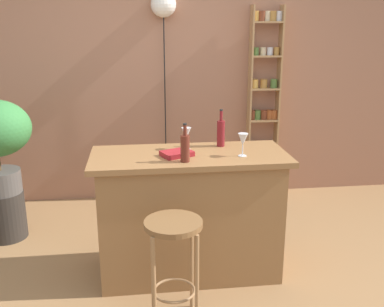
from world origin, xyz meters
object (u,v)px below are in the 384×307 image
(spice_shelf, at_px, (264,100))
(cookbook, at_px, (177,154))
(wine_glass_center, at_px, (186,134))
(pendant_globe_light, at_px, (163,6))
(plant_stool, at_px, (5,215))
(bottle_wine_red, at_px, (221,132))
(wine_glass_left, at_px, (243,140))
(bar_stool, at_px, (174,248))
(bottle_sauce_amber, at_px, (185,147))

(spice_shelf, bearing_deg, cookbook, -124.62)
(wine_glass_center, xyz_separation_m, pendant_globe_light, (-0.06, 1.41, 0.94))
(plant_stool, relative_size, cookbook, 2.04)
(pendant_globe_light, bearing_deg, bottle_wine_red, -76.28)
(wine_glass_left, height_order, pendant_globe_light, pendant_globe_light)
(bar_stool, distance_m, bottle_sauce_amber, 0.68)
(wine_glass_center, relative_size, cookbook, 0.78)
(plant_stool, relative_size, wine_glass_center, 2.61)
(wine_glass_center, bearing_deg, spice_shelf, 54.57)
(wine_glass_center, xyz_separation_m, cookbook, (-0.09, -0.17, -0.10))
(wine_glass_left, height_order, wine_glass_center, same)
(bottle_wine_red, bearing_deg, bottle_sauce_amber, -131.01)
(plant_stool, xyz_separation_m, wine_glass_center, (1.54, -0.63, 0.85))
(bottle_wine_red, distance_m, cookbook, 0.43)
(pendant_globe_light, bearing_deg, bar_stool, -92.67)
(spice_shelf, bearing_deg, bottle_wine_red, -118.22)
(plant_stool, xyz_separation_m, bottle_wine_red, (1.81, -0.58, 0.84))
(plant_stool, distance_m, cookbook, 1.82)
(spice_shelf, xyz_separation_m, bottle_wine_red, (-0.71, -1.33, -0.01))
(bottle_sauce_amber, bearing_deg, spice_shelf, 58.72)
(wine_glass_left, distance_m, pendant_globe_light, 1.94)
(bottle_wine_red, xyz_separation_m, wine_glass_center, (-0.27, -0.05, 0.01))
(cookbook, bearing_deg, plant_stool, 127.77)
(spice_shelf, bearing_deg, pendant_globe_light, 178.36)
(plant_stool, height_order, cookbook, cookbook)
(bar_stool, height_order, spice_shelf, spice_shelf)
(bottle_wine_red, distance_m, wine_glass_center, 0.27)
(bottle_sauce_amber, xyz_separation_m, pendant_globe_light, (-0.02, 1.72, 0.96))
(plant_stool, xyz_separation_m, wine_glass_left, (1.92, -0.85, 0.85))
(bottle_wine_red, xyz_separation_m, bottle_sauce_amber, (-0.31, -0.36, -0.01))
(wine_glass_center, bearing_deg, cookbook, -117.35)
(bottle_sauce_amber, relative_size, cookbook, 1.27)
(bottle_sauce_amber, distance_m, cookbook, 0.17)
(wine_glass_left, bearing_deg, bar_stool, -136.85)
(cookbook, distance_m, pendant_globe_light, 1.89)
(spice_shelf, distance_m, bottle_sauce_amber, 1.98)
(bottle_wine_red, bearing_deg, pendant_globe_light, 103.72)
(bottle_wine_red, height_order, pendant_globe_light, pendant_globe_light)
(cookbook, bearing_deg, pendant_globe_light, 65.49)
(bar_stool, relative_size, wine_glass_center, 4.29)
(wine_glass_left, bearing_deg, wine_glass_center, 148.78)
(spice_shelf, xyz_separation_m, bottle_sauce_amber, (-1.03, -1.69, -0.01))
(wine_glass_center, bearing_deg, bottle_sauce_amber, -98.04)
(wine_glass_left, bearing_deg, bottle_wine_red, 110.57)
(cookbook, relative_size, pendant_globe_light, 0.10)
(bottle_wine_red, xyz_separation_m, cookbook, (-0.36, -0.22, -0.09))
(cookbook, bearing_deg, spice_shelf, 31.71)
(bar_stool, relative_size, pendant_globe_light, 0.33)
(spice_shelf, height_order, wine_glass_left, spice_shelf)
(cookbook, bearing_deg, bottle_sauce_amber, -96.73)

